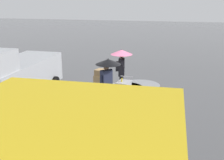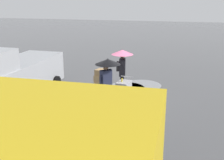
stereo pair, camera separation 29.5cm
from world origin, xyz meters
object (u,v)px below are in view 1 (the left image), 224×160
object	(u,v)px
pedestrian_black_side	(107,72)
shopping_cart_vendor	(124,88)
cargo_van_parked_right	(15,76)
hand_dolly_boxes	(100,83)
pedestrian_pink_side	(121,61)

from	to	relation	value
pedestrian_black_side	shopping_cart_vendor	bearing A→B (deg)	-112.32
cargo_van_parked_right	hand_dolly_boxes	xyz separation A→B (m)	(-3.54, -1.28, -0.43)
shopping_cart_vendor	hand_dolly_boxes	bearing A→B (deg)	0.82
pedestrian_pink_side	pedestrian_black_side	bearing A→B (deg)	87.24
pedestrian_pink_side	shopping_cart_vendor	bearing A→B (deg)	107.12
shopping_cart_vendor	pedestrian_black_side	world-z (taller)	pedestrian_black_side
shopping_cart_vendor	cargo_van_parked_right	bearing A→B (deg)	15.74
pedestrian_pink_side	pedestrian_black_side	world-z (taller)	same
shopping_cart_vendor	hand_dolly_boxes	xyz separation A→B (m)	(1.08, 0.02, 0.18)
cargo_van_parked_right	shopping_cart_vendor	xyz separation A→B (m)	(-4.61, -1.30, -0.61)
pedestrian_black_side	cargo_van_parked_right	bearing A→B (deg)	2.62
cargo_van_parked_right	hand_dolly_boxes	size ratio (longest dim) A/B	3.88
cargo_van_parked_right	pedestrian_black_side	xyz separation A→B (m)	(-4.16, -0.19, 0.41)
pedestrian_pink_side	pedestrian_black_side	distance (m)	2.24
hand_dolly_boxes	pedestrian_pink_side	world-z (taller)	pedestrian_pink_side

